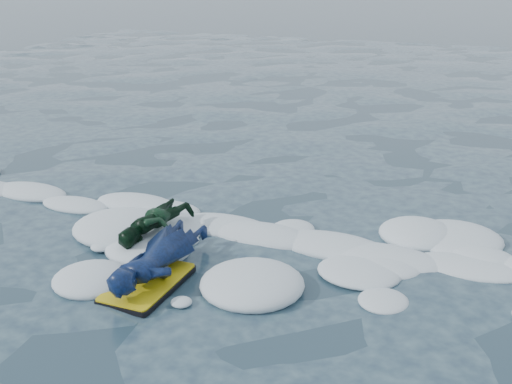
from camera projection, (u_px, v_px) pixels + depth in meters
ground at (225, 288)px, 6.87m from camera, size 120.00×120.00×0.00m
foam_band at (260, 249)px, 7.77m from camera, size 12.00×3.10×0.30m
prone_woman_unit at (157, 260)px, 6.99m from camera, size 0.63×1.70×0.44m
prone_child_unit at (156, 227)px, 7.83m from camera, size 0.75×1.23×0.45m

